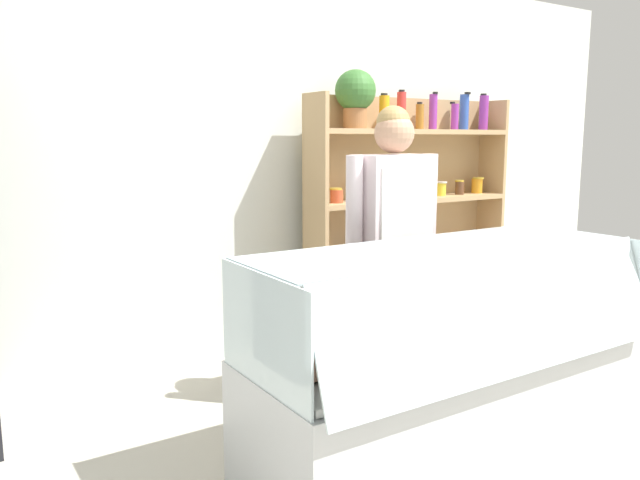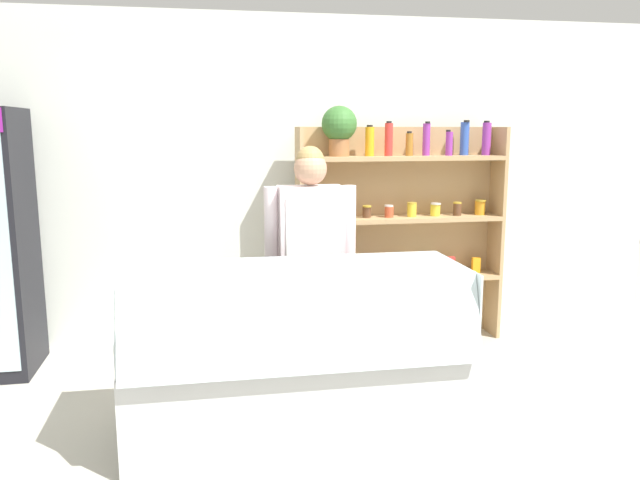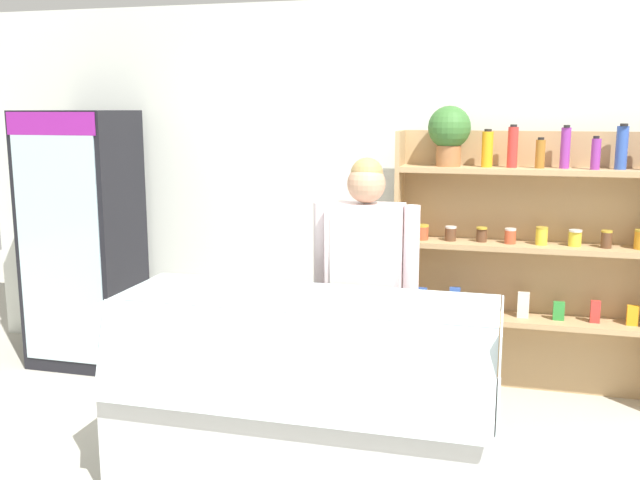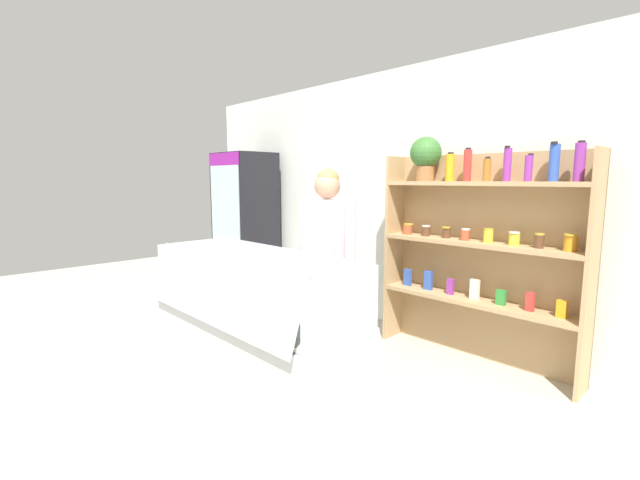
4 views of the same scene
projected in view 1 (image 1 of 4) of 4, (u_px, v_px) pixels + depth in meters
The scene contains 5 objects.
ground_plane at pixel (492, 458), 2.94m from camera, with size 12.00×12.00×0.00m, color #B7B2A3.
back_wall at pixel (280, 159), 4.39m from camera, with size 6.80×0.10×2.70m, color silver.
shelving_unit at pixel (401, 192), 4.64m from camera, with size 1.73×0.29×1.96m.
deli_display_case at pixel (445, 393), 2.92m from camera, with size 1.94×0.80×1.01m.
shop_clerk at pixel (393, 231), 3.44m from camera, with size 0.61×0.25×1.67m.
Camera 1 is at (-2.17, -1.86, 1.49)m, focal length 35.00 mm.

